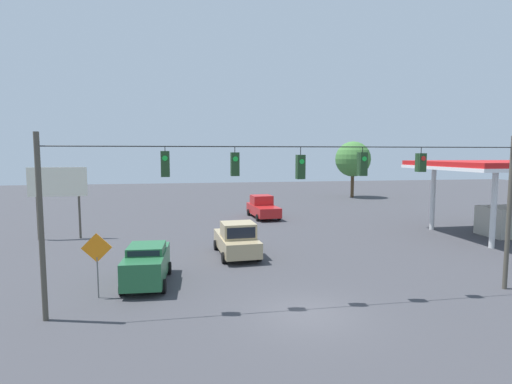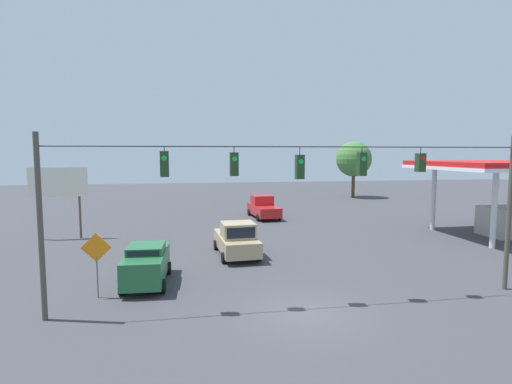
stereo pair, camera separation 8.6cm
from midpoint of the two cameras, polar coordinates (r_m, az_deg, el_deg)
ground_plane at (r=16.34m, az=7.39°, el=-16.88°), size 140.00×140.00×0.00m
overhead_signal_span at (r=16.27m, az=6.09°, el=0.05°), size 19.85×0.38×7.00m
pickup_truck_tan_withflow_mid at (r=24.43m, az=-2.67°, el=-6.85°), size 2.52×5.17×2.12m
sedan_green_parked_shoulder at (r=19.99m, az=-15.23°, el=-9.82°), size 2.16×4.47×1.90m
pickup_truck_red_oncoming_deep at (r=38.68m, az=1.11°, el=-2.24°), size 2.60×5.50×2.12m
traffic_cone_nearest at (r=19.91m, az=-18.00°, el=-11.88°), size 0.33×0.33×0.70m
traffic_cone_second at (r=21.90m, az=-17.19°, el=-10.26°), size 0.33×0.33×0.70m
traffic_cone_third at (r=24.18m, az=-16.14°, el=-8.73°), size 0.33×0.33×0.70m
roadside_billboard at (r=32.06m, az=-26.36°, el=0.68°), size 4.04×0.16×5.23m
work_zone_sign at (r=18.55m, az=-21.71°, el=-8.05°), size 1.27×0.06×2.84m
tree_horizon_left at (r=57.82m, az=13.83°, el=4.57°), size 4.93×4.93×7.88m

